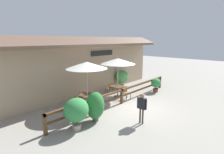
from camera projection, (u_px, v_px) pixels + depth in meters
ground_plane at (135, 108)px, 10.50m from camera, size 60.00×60.00×0.00m
building_facade at (90, 65)px, 12.75m from camera, size 14.28×1.49×4.23m
patio_railing at (122, 93)px, 11.04m from camera, size 10.40×0.14×0.95m
patio_umbrella_near at (87, 65)px, 10.10m from camera, size 2.42×2.42×2.78m
dining_table_near at (88, 97)px, 10.51m from camera, size 1.05×1.05×0.76m
chair_near_streetside at (96, 102)px, 10.08m from camera, size 0.49×0.49×0.88m
chair_near_wallside at (81, 96)px, 11.03m from camera, size 0.46×0.46×0.88m
patio_umbrella_middle at (118, 61)px, 12.04m from camera, size 2.42×2.42×2.78m
dining_table_middle at (118, 88)px, 12.45m from camera, size 1.05×1.05×0.76m
chair_middle_streetside at (126, 92)px, 11.90m from camera, size 0.49×0.49×0.88m
chair_middle_wallside at (110, 88)px, 13.00m from camera, size 0.46×0.46×0.88m
potted_plant_entrance_palm at (76, 111)px, 7.79m from camera, size 1.16×1.05×1.48m
potted_plant_broad_leaf at (95, 106)px, 8.62m from camera, size 0.95×0.86×1.51m
potted_plant_tall_tropical at (156, 84)px, 13.52m from camera, size 0.80×0.72×1.08m
potted_plant_corner_fern at (122, 77)px, 14.86m from camera, size 1.18×1.07×1.49m
pedestrian at (142, 104)px, 8.32m from camera, size 0.21×0.54×1.52m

